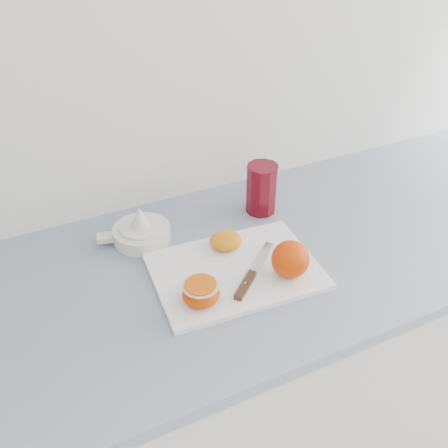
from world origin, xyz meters
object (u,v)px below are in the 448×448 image
cutting_board (235,271)px  citrus_juicer (141,231)px  counter (233,382)px  half_orange (201,293)px  red_tumbler (262,190)px

cutting_board → citrus_juicer: bearing=125.9°
counter → citrus_juicer: 0.52m
cutting_board → half_orange: (-0.11, -0.06, 0.03)m
cutting_board → citrus_juicer: citrus_juicer is taller
counter → citrus_juicer: size_ratio=14.30×
counter → half_orange: (-0.13, -0.11, 0.48)m
cutting_board → red_tumbler: 0.26m
half_orange → citrus_juicer: citrus_juicer is taller
counter → cutting_board: (-0.02, -0.05, 0.45)m
counter → cutting_board: size_ratio=6.94×
half_orange → cutting_board: bearing=29.4°
cutting_board → half_orange: 0.13m
citrus_juicer → counter: bearing=-43.2°
cutting_board → citrus_juicer: (-0.15, 0.20, 0.02)m
counter → red_tumbler: (0.15, 0.15, 0.50)m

